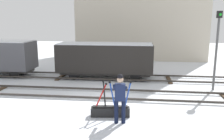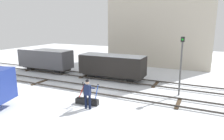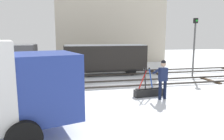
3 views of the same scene
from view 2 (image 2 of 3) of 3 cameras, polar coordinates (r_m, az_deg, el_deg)
ground_plane at (r=15.75m, az=-3.79°, el=-6.00°), size 60.00×60.00×0.00m
track_main_line at (r=15.72m, az=-3.79°, el=-5.61°), size 44.00×1.94×0.18m
track_siding_near at (r=18.85m, az=1.55°, el=-2.51°), size 44.00×1.94×0.18m
switch_lever_frame at (r=13.36m, az=-6.94°, el=-8.41°), size 1.60×0.52×1.45m
rail_worker at (r=12.42m, az=-6.77°, el=-6.08°), size 0.59×0.74×1.86m
signal_post at (r=15.08m, az=18.70°, el=2.48°), size 0.24×0.32×4.20m
apartment_building at (r=27.70m, az=13.93°, el=15.59°), size 12.46×6.75×13.24m
freight_car_mid_siding at (r=18.79m, az=0.03°, el=1.29°), size 6.05×1.95×2.30m
freight_car_near_switch at (r=23.23m, az=-18.02°, el=2.97°), size 6.01×1.96×2.39m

